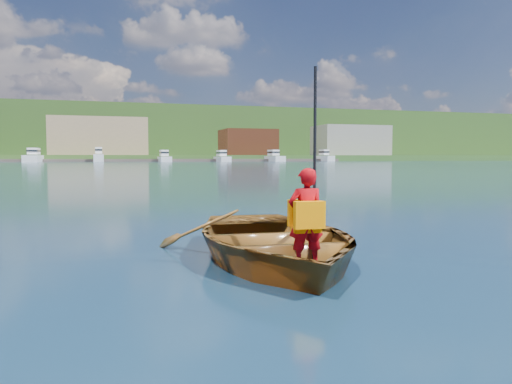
# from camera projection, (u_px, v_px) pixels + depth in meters

# --- Properties ---
(ground) EXTENTS (600.00, 600.00, 0.00)m
(ground) POSITION_uv_depth(u_px,v_px,m) (322.00, 274.00, 5.68)
(ground) COLOR #152247
(ground) RESTS_ON ground
(rowboat) EXTENTS (3.13, 4.19, 0.83)m
(rowboat) POSITION_uv_depth(u_px,v_px,m) (273.00, 240.00, 6.42)
(rowboat) COLOR #6D340A
(rowboat) RESTS_ON ground
(child_paddler) EXTENTS (0.42, 0.35, 2.25)m
(child_paddler) POSITION_uv_depth(u_px,v_px,m) (306.00, 216.00, 5.55)
(child_paddler) COLOR #A9040C
(child_paddler) RESTS_ON ground
(shoreline) EXTENTS (400.00, 140.00, 22.00)m
(shoreline) POSITION_uv_depth(u_px,v_px,m) (113.00, 138.00, 231.27)
(shoreline) COLOR #365C24
(shoreline) RESTS_ON ground
(dock) EXTENTS (160.04, 9.55, 0.80)m
(dock) POSITION_uv_depth(u_px,v_px,m) (80.00, 160.00, 144.34)
(dock) COLOR brown
(dock) RESTS_ON ground
(waterfront_buildings) EXTENTS (202.00, 16.00, 14.00)m
(waterfront_buildings) POSITION_uv_depth(u_px,v_px,m) (90.00, 137.00, 160.77)
(waterfront_buildings) COLOR maroon
(waterfront_buildings) RESTS_ON ground
(marina_yachts) EXTENTS (143.46, 13.76, 4.41)m
(marina_yachts) POSITION_uv_depth(u_px,v_px,m) (78.00, 157.00, 139.72)
(marina_yachts) COLOR white
(marina_yachts) RESTS_ON ground
(hillside_trees) EXTENTS (300.97, 84.77, 26.67)m
(hillside_trees) POSITION_uv_depth(u_px,v_px,m) (101.00, 118.00, 240.29)
(hillside_trees) COLOR #382314
(hillside_trees) RESTS_ON ground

